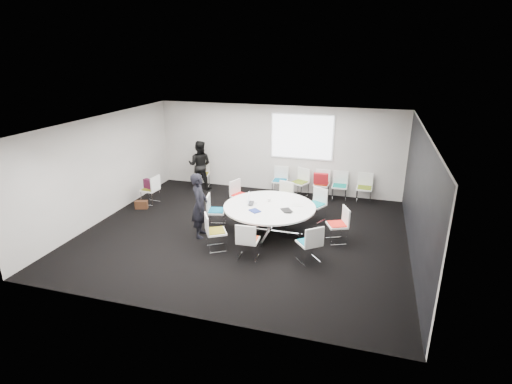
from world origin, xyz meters
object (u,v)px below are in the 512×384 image
(chair_ring_c, at_px, (283,203))
(person_back, at_px, (200,165))
(chair_ring_a, at_px, (337,231))
(chair_ring_b, at_px, (316,210))
(laptop, at_px, (253,203))
(chair_back_d, at_px, (339,191))
(person_main, at_px, (200,205))
(chair_ring_f, at_px, (216,238))
(maroon_bag, at_px, (150,184))
(chair_ring_g, at_px, (248,247))
(chair_person_back, at_px, (202,179))
(chair_ring_e, at_px, (216,217))
(chair_back_c, at_px, (321,189))
(chair_back_b, at_px, (300,188))
(chair_spare_left, at_px, (151,195))
(chair_ring_d, at_px, (240,201))
(conference_table, at_px, (269,213))
(cup, at_px, (269,200))
(chair_back_a, at_px, (280,186))
(chair_back_e, at_px, (364,193))
(chair_ring_h, at_px, (309,250))
(brown_bag, at_px, (141,205))

(chair_ring_c, relative_size, person_back, 0.54)
(chair_ring_a, bearing_deg, chair_ring_b, 6.55)
(chair_ring_c, relative_size, laptop, 2.65)
(chair_ring_c, height_order, person_back, person_back)
(chair_back_d, height_order, person_main, person_main)
(chair_ring_f, distance_m, maroon_bag, 3.75)
(chair_ring_g, distance_m, laptop, 1.56)
(chair_person_back, bearing_deg, maroon_bag, 51.38)
(chair_ring_e, height_order, chair_back_c, same)
(person_main, bearing_deg, chair_back_b, -40.51)
(chair_back_d, height_order, chair_spare_left, same)
(chair_ring_d, xyz_separation_m, chair_ring_e, (-0.24, -1.29, 0.00))
(conference_table, xyz_separation_m, chair_ring_g, (-0.12, -1.44, -0.27))
(chair_person_back, bearing_deg, cup, 124.86)
(chair_spare_left, bearing_deg, chair_ring_f, -122.08)
(chair_back_a, bearing_deg, person_back, 2.74)
(chair_person_back, height_order, laptop, chair_person_back)
(chair_ring_b, bearing_deg, chair_spare_left, 28.77)
(chair_back_e, bearing_deg, conference_table, 54.59)
(chair_back_a, distance_m, chair_back_b, 0.66)
(chair_ring_h, distance_m, chair_spare_left, 5.61)
(chair_ring_f, height_order, cup, chair_ring_f)
(chair_ring_d, xyz_separation_m, chair_ring_g, (1.08, -2.68, 0.00))
(chair_back_b, relative_size, cup, 9.78)
(person_back, bearing_deg, chair_ring_b, 151.85)
(chair_back_a, bearing_deg, brown_bag, 32.12)
(chair_ring_a, distance_m, chair_ring_h, 1.25)
(chair_ring_g, height_order, chair_ring_h, same)
(conference_table, relative_size, chair_ring_g, 2.62)
(chair_back_a, distance_m, chair_person_back, 2.70)
(person_main, xyz_separation_m, person_back, (-1.50, 3.39, -0.00))
(chair_back_b, xyz_separation_m, brown_bag, (-4.27, -2.40, -0.16))
(chair_ring_g, height_order, maroon_bag, chair_ring_g)
(chair_back_d, distance_m, person_back, 4.62)
(chair_ring_e, distance_m, chair_back_d, 4.16)
(chair_ring_b, distance_m, chair_spare_left, 4.97)
(chair_back_b, xyz_separation_m, cup, (-0.33, -2.66, 0.50))
(chair_spare_left, bearing_deg, chair_back_c, -63.71)
(chair_back_c, xyz_separation_m, person_back, (-4.02, -0.21, 0.54))
(chair_back_b, xyz_separation_m, person_back, (-3.35, -0.20, 0.54))
(chair_person_back, bearing_deg, chair_ring_c, 140.84)
(chair_ring_a, xyz_separation_m, brown_bag, (-5.73, 0.57, -0.16))
(chair_ring_c, distance_m, laptop, 1.56)
(chair_back_c, distance_m, cup, 2.90)
(conference_table, height_order, maroon_bag, maroon_bag)
(chair_spare_left, bearing_deg, laptop, -100.98)
(chair_ring_a, xyz_separation_m, person_back, (-4.81, 2.77, 0.54))
(chair_ring_h, xyz_separation_m, laptop, (-1.65, 1.20, 0.47))
(person_back, xyz_separation_m, cup, (3.02, -2.46, -0.04))
(chair_back_c, bearing_deg, chair_ring_d, 42.58)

